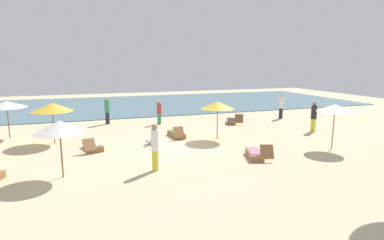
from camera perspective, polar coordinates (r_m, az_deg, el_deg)
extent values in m
plane|color=beige|center=(16.43, -3.96, -4.83)|extent=(60.00, 60.00, 0.00)
cube|color=slate|center=(32.86, -11.67, 2.70)|extent=(48.00, 16.00, 0.06)
cylinder|color=brown|center=(12.82, -22.49, -5.02)|extent=(0.06, 0.06, 2.15)
cone|color=white|center=(12.63, -22.77, -1.11)|extent=(1.85, 1.85, 0.46)
cylinder|color=olive|center=(17.88, 4.59, -0.16)|extent=(0.05, 0.05, 2.08)
cone|color=gold|center=(17.74, 4.63, 2.69)|extent=(1.89, 1.89, 0.39)
cylinder|color=olive|center=(17.26, 24.11, -1.21)|extent=(0.05, 0.05, 2.21)
cone|color=white|center=(17.11, 24.35, 1.99)|extent=(1.75, 1.75, 0.36)
cylinder|color=brown|center=(18.40, -23.69, -0.63)|extent=(0.06, 0.06, 2.13)
cone|color=gold|center=(18.26, -23.89, 2.12)|extent=(2.14, 2.14, 0.45)
cylinder|color=brown|center=(20.86, -30.20, -0.03)|extent=(0.06, 0.06, 2.09)
cone|color=silver|center=(20.73, -30.43, 2.44)|extent=(2.18, 2.18, 0.37)
cube|color=olive|center=(16.62, -17.38, -4.60)|extent=(0.97, 1.61, 0.28)
cube|color=olive|center=(15.90, -18.02, -4.27)|extent=(0.67, 0.61, 0.54)
cube|color=white|center=(16.59, -17.41, -4.09)|extent=(0.77, 1.15, 0.03)
cube|color=olive|center=(18.49, -2.82, -2.64)|extent=(0.74, 1.55, 0.28)
cube|color=olive|center=(17.75, -2.41, -2.20)|extent=(0.60, 0.44, 0.59)
cube|color=#338C59|center=(18.45, -2.83, -2.17)|extent=(0.61, 1.09, 0.03)
cube|color=brown|center=(22.76, 7.06, -0.23)|extent=(1.18, 1.61, 0.28)
cube|color=brown|center=(22.28, 8.48, 0.27)|extent=(0.70, 0.63, 0.57)
cube|color=#26262D|center=(22.73, 7.07, 0.15)|extent=(0.91, 1.17, 0.03)
cube|color=olive|center=(14.81, 11.17, -6.14)|extent=(1.05, 1.61, 0.28)
cube|color=olive|center=(14.30, 13.33, -5.59)|extent=(0.67, 0.56, 0.59)
cube|color=#D17299|center=(14.77, 11.20, -5.56)|extent=(0.82, 1.16, 0.03)
cylinder|color=#338C59|center=(22.32, -5.92, 0.16)|extent=(0.31, 0.31, 0.72)
cylinder|color=#BF3338|center=(22.20, -5.96, 2.04)|extent=(0.36, 0.36, 0.75)
sphere|color=tan|center=(22.14, -5.98, 3.24)|extent=(0.20, 0.20, 0.20)
cylinder|color=yellow|center=(21.30, 20.98, -0.88)|extent=(0.40, 0.40, 0.80)
cylinder|color=#26262D|center=(21.17, 21.12, 1.28)|extent=(0.47, 0.47, 0.83)
sphere|color=brown|center=(21.10, 21.21, 2.67)|extent=(0.22, 0.22, 0.22)
cylinder|color=yellow|center=(12.88, -6.64, -7.28)|extent=(0.35, 0.35, 0.82)
cylinder|color=white|center=(12.65, -6.72, -3.64)|extent=(0.41, 0.41, 0.86)
sphere|color=#A37556|center=(12.53, -6.77, -1.27)|extent=(0.23, 0.23, 0.23)
cylinder|color=#26262D|center=(23.06, -14.98, 0.32)|extent=(0.34, 0.34, 0.82)
cylinder|color=#338C59|center=(22.94, -15.08, 2.39)|extent=(0.40, 0.40, 0.86)
sphere|color=beige|center=(22.87, -15.14, 3.71)|extent=(0.23, 0.23, 0.23)
cylinder|color=#26262D|center=(25.41, 15.69, 1.17)|extent=(0.30, 0.30, 0.80)
cylinder|color=white|center=(25.30, 15.78, 3.01)|extent=(0.35, 0.35, 0.84)
sphere|color=beige|center=(25.24, 15.84, 4.18)|extent=(0.23, 0.23, 0.23)
cube|color=silver|center=(16.92, -7.28, -4.37)|extent=(0.48, 0.46, 0.04)
ellipsoid|color=silver|center=(16.87, -7.29, -3.79)|extent=(0.77, 0.73, 0.33)
sphere|color=silver|center=(16.60, -7.98, -3.81)|extent=(0.23, 0.23, 0.23)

